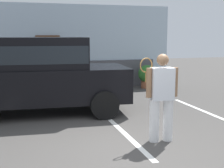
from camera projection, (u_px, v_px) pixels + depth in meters
The scene contains 7 objects.
ground_plane at pixel (128, 149), 5.66m from camera, with size 40.00×40.00×0.00m, color #423F3D.
parking_stripe_1 at pixel (116, 126), 7.15m from camera, with size 0.12×4.40×0.01m, color silver.
parking_stripe_2 at pixel (217, 117), 7.94m from camera, with size 0.12×4.40×0.01m, color silver.
house_frontage at pixel (69, 50), 11.94m from camera, with size 8.36×0.40×3.29m.
parked_suv at pixel (37, 71), 8.13m from camera, with size 4.74×2.47×2.05m.
tennis_player_man at pixel (162, 96), 5.99m from camera, with size 0.78×0.31×1.75m.
potted_plant_by_porch at pixel (147, 75), 12.19m from camera, with size 0.70×0.70×0.93m.
Camera 1 is at (-1.84, -5.08, 2.11)m, focal length 48.78 mm.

